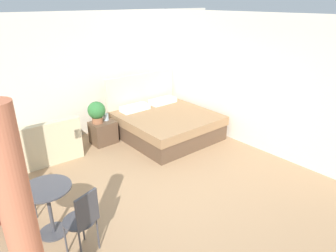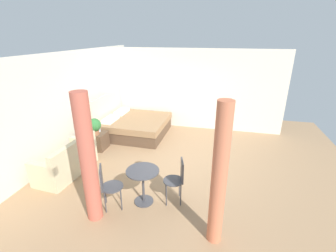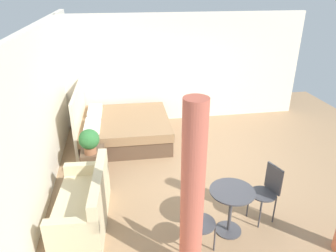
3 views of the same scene
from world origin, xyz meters
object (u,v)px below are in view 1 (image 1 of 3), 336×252
(vase, at_px, (106,117))
(couch, at_px, (39,148))
(potted_plant, at_px, (97,111))
(cafe_chair_near_window, at_px, (10,188))
(bed, at_px, (165,123))
(nightstand, at_px, (103,132))
(cafe_chair_near_couch, at_px, (84,217))
(balcony_table, at_px, (48,202))

(vase, bearing_deg, couch, 178.98)
(potted_plant, height_order, cafe_chair_near_window, potted_plant)
(bed, height_order, nightstand, bed)
(cafe_chair_near_couch, bearing_deg, potted_plant, 58.66)
(balcony_table, bearing_deg, cafe_chair_near_window, 116.92)
(couch, relative_size, balcony_table, 2.15)
(potted_plant, xyz_separation_m, balcony_table, (-1.87, -2.10, -0.26))
(couch, distance_m, potted_plant, 1.37)
(balcony_table, bearing_deg, couch, 74.89)
(nightstand, bearing_deg, balcony_table, -133.42)
(bed, xyz_separation_m, potted_plant, (-1.41, 0.62, 0.46))
(nightstand, height_order, potted_plant, potted_plant)
(couch, relative_size, nightstand, 3.06)
(bed, bearing_deg, couch, 166.09)
(bed, relative_size, cafe_chair_near_couch, 2.23)
(couch, height_order, cafe_chair_near_couch, cafe_chair_near_couch)
(balcony_table, bearing_deg, vase, 45.41)
(vase, bearing_deg, cafe_chair_near_couch, -124.40)
(bed, distance_m, cafe_chair_near_window, 3.70)
(balcony_table, relative_size, cafe_chair_near_couch, 0.79)
(nightstand, xyz_separation_m, cafe_chair_near_window, (-2.28, -1.47, 0.30))
(vase, xyz_separation_m, cafe_chair_near_window, (-2.40, -1.50, -0.03))
(bed, xyz_separation_m, couch, (-2.70, 0.67, -0.01))
(couch, xyz_separation_m, nightstand, (1.39, -0.06, -0.05))
(bed, distance_m, cafe_chair_near_couch, 3.76)
(couch, height_order, nightstand, couch)
(potted_plant, relative_size, vase, 3.22)
(bed, relative_size, vase, 13.95)
(nightstand, relative_size, balcony_table, 0.70)
(cafe_chair_near_window, bearing_deg, cafe_chair_near_couch, -68.57)
(couch, bearing_deg, nightstand, -2.68)
(vase, relative_size, balcony_table, 0.20)
(bed, distance_m, couch, 2.78)
(couch, bearing_deg, cafe_chair_near_window, -120.19)
(couch, height_order, cafe_chair_near_window, cafe_chair_near_window)
(bed, distance_m, nightstand, 1.44)
(bed, distance_m, balcony_table, 3.60)
(vase, bearing_deg, cafe_chair_near_window, -147.92)
(vase, relative_size, cafe_chair_near_window, 0.16)
(cafe_chair_near_window, bearing_deg, potted_plant, 34.32)
(nightstand, distance_m, vase, 0.35)
(couch, xyz_separation_m, vase, (1.51, -0.03, 0.28))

